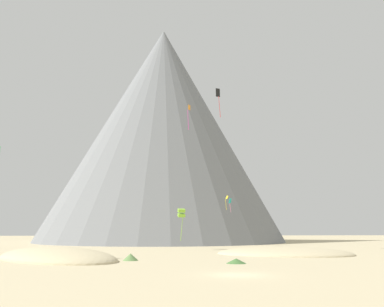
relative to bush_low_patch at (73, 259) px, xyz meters
The scene contains 13 objects.
ground_plane 19.56m from the bush_low_patch, 38.60° to the right, with size 400.00×400.00×0.00m, color #CCBA8E.
dune_foreground_left 8.04m from the bush_low_patch, 115.50° to the left, with size 22.40×11.25×3.02m, color #CCBA8E.
dune_foreground_right 31.09m from the bush_low_patch, 27.81° to the left, with size 19.82×14.19×2.21m, color #CCBA8E.
bush_low_patch is the anchor object (origin of this frame).
bush_far_left 7.15m from the bush_low_patch, 35.45° to the left, with size 1.86×1.86×0.82m, color #668C4C.
bush_near_right 17.43m from the bush_low_patch, ahead, with size 2.20×2.20×0.53m, color #477238.
bush_mid_center 5.79m from the bush_low_patch, 118.09° to the left, with size 1.64×1.64×0.72m, color #386633.
rock_massif 83.66m from the bush_low_patch, 83.07° to the left, with size 99.43×99.43×65.73m.
kite_yellow_low 50.48m from the bush_low_patch, 60.96° to the left, with size 0.63×0.92×3.10m.
kite_black_high 43.98m from the bush_low_patch, 54.01° to the left, with size 0.96×0.87×5.54m.
kite_lime_low 32.22m from the bush_low_patch, 65.14° to the left, with size 1.35×1.43×5.74m.
kite_orange_mid 32.59m from the bush_low_patch, 54.35° to the left, with size 0.51×1.12×4.25m.
kite_teal_low 46.03m from the bush_low_patch, 58.07° to the left, with size 0.66×0.87×2.87m.
Camera 1 is at (-6.65, -34.49, 3.68)m, focal length 39.11 mm.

